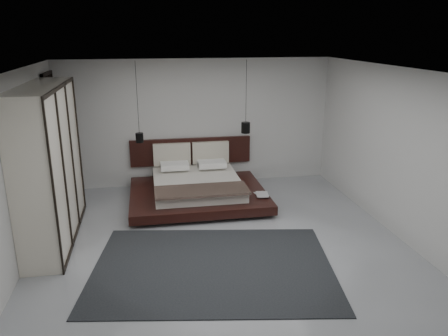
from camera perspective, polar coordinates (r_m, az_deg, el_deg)
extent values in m
plane|color=#999CA2|center=(7.41, -0.55, -9.38)|extent=(6.00, 6.00, 0.00)
plane|color=white|center=(6.64, -0.62, 12.74)|extent=(6.00, 6.00, 0.00)
plane|color=beige|center=(9.79, -3.54, 5.91)|extent=(6.00, 0.00, 6.00)
plane|color=beige|center=(4.17, 6.45, -10.36)|extent=(6.00, 0.00, 6.00)
plane|color=beige|center=(7.07, -25.32, -0.24)|extent=(0.00, 6.00, 6.00)
plane|color=beige|center=(7.95, 21.27, 2.07)|extent=(0.00, 6.00, 6.00)
cube|color=black|center=(9.39, -21.32, 3.64)|extent=(0.05, 0.90, 2.60)
cube|color=black|center=(8.96, -3.41, -4.26)|extent=(2.13, 1.74, 0.08)
cube|color=black|center=(8.92, -3.43, -3.51)|extent=(2.71, 2.22, 0.17)
cube|color=silver|center=(8.97, -3.55, -2.08)|extent=(1.74, 1.93, 0.21)
cube|color=black|center=(8.22, -2.94, -2.94)|extent=(1.76, 0.68, 0.05)
cube|color=white|center=(9.59, -6.50, 0.18)|extent=(0.60, 0.39, 0.12)
cube|color=white|center=(9.67, -1.70, 0.43)|extent=(0.60, 0.39, 0.12)
cube|color=white|center=(9.44, -6.46, 0.29)|extent=(0.60, 0.39, 0.12)
cube|color=white|center=(9.52, -1.58, 0.55)|extent=(0.60, 0.39, 0.12)
cube|color=black|center=(9.88, -4.34, 2.21)|extent=(2.71, 0.08, 0.60)
cube|color=beige|center=(9.77, -6.82, 1.78)|extent=(0.82, 0.10, 0.50)
cube|color=beige|center=(9.85, -1.76, 2.03)|extent=(0.82, 0.10, 0.50)
imported|color=#99724C|center=(8.63, 4.31, -3.55)|extent=(0.27, 0.32, 0.03)
imported|color=#99724C|center=(8.59, 4.24, -3.47)|extent=(0.28, 0.35, 0.02)
cylinder|color=black|center=(8.95, -11.28, 8.98)|extent=(0.01, 0.01, 1.43)
cylinder|color=black|center=(9.10, -10.98, 3.90)|extent=(0.16, 0.16, 0.19)
cylinder|color=#FFE0B2|center=(9.12, -10.95, 3.40)|extent=(0.12, 0.12, 0.01)
cylinder|color=black|center=(9.17, 2.91, 9.93)|extent=(0.01, 0.01, 1.29)
cylinder|color=black|center=(9.30, 2.84, 5.28)|extent=(0.19, 0.19, 0.23)
cylinder|color=#FFE0B2|center=(9.32, 2.83, 4.68)|extent=(0.14, 0.14, 0.01)
cube|color=silver|center=(7.60, -21.91, 0.36)|extent=(0.59, 2.55, 2.55)
cube|color=black|center=(7.30, -20.63, 9.89)|extent=(0.03, 2.55, 0.06)
cube|color=black|center=(7.97, -18.73, -8.13)|extent=(0.03, 2.55, 0.06)
cube|color=black|center=(6.34, -21.36, -2.81)|extent=(0.03, 0.05, 2.55)
cube|color=black|center=(7.14, -20.15, -0.49)|extent=(0.03, 0.05, 2.55)
cube|color=black|center=(7.94, -19.18, 1.36)|extent=(0.03, 0.05, 2.55)
cube|color=black|center=(8.76, -18.39, 2.86)|extent=(0.03, 0.05, 2.55)
cube|color=black|center=(6.63, -1.44, -12.78)|extent=(3.86, 3.03, 0.02)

